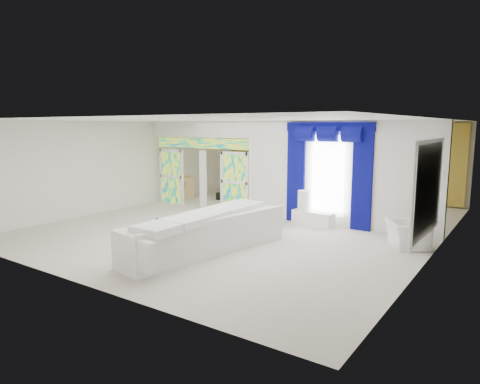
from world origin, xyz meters
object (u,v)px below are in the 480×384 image
Objects in this scene: coffee_table at (173,233)px; armchair at (407,234)px; console_table at (313,218)px; white_sofa at (207,235)px; grand_piano at (250,184)px.

armchair reaches higher than coffee_table.
coffee_table is at bearing -121.98° from console_table.
console_table is at bearing 42.03° from armchair.
white_sofa is 4.72m from armchair.
armchair is (2.79, -0.81, 0.11)m from console_table.
white_sofa is 3.44× the size of console_table.
white_sofa is 4.42× the size of armchair.
grand_piano reaches higher than white_sofa.
white_sofa is at bearing -12.53° from coffee_table.
armchair is at bearing -36.08° from grand_piano.
coffee_table is at bearing 86.64° from armchair.
white_sofa is 1.40m from coffee_table.
white_sofa is 8.29m from grand_piano.
console_table is at bearing 87.94° from white_sofa.
white_sofa reaches higher than armchair.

